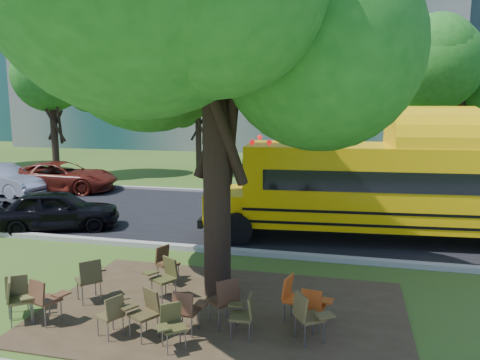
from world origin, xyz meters
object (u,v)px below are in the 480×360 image
(main_tree, at_px, (215,16))
(school_bus, at_px, (423,187))
(chair_1, at_px, (44,297))
(bg_car_red, at_px, (62,177))
(chair_2, at_px, (113,311))
(chair_5, at_px, (171,322))
(chair_6, at_px, (244,311))
(chair_11, at_px, (226,296))
(bg_car_silver, at_px, (2,180))
(chair_13, at_px, (314,304))
(chair_7, at_px, (308,313))
(chair_12, at_px, (294,295))
(chair_3, at_px, (145,309))
(chair_8, at_px, (90,276))
(chair_10, at_px, (166,261))
(chair_9, at_px, (165,274))
(chair_0, at_px, (19,290))
(black_car, at_px, (57,210))
(chair_14, at_px, (17,296))
(chair_4, at_px, (187,308))

(main_tree, bearing_deg, school_bus, 47.24)
(chair_1, distance_m, bg_car_red, 13.75)
(chair_2, relative_size, chair_5, 1.01)
(school_bus, height_order, chair_6, school_bus)
(chair_11, distance_m, bg_car_silver, 16.01)
(chair_13, bearing_deg, chair_7, -88.00)
(chair_6, bearing_deg, chair_12, -47.90)
(chair_5, xyz_separation_m, chair_12, (1.83, 1.42, 0.06))
(chair_12, bearing_deg, chair_11, -54.61)
(school_bus, relative_size, chair_3, 13.53)
(chair_1, distance_m, chair_8, 1.11)
(chair_7, relative_size, chair_10, 1.06)
(chair_9, height_order, chair_10, chair_9)
(chair_11, relative_size, bg_car_red, 0.19)
(chair_8, height_order, chair_13, chair_8)
(chair_8, relative_size, chair_10, 1.11)
(chair_6, relative_size, bg_car_red, 0.16)
(chair_1, bearing_deg, chair_0, 179.89)
(school_bus, xyz_separation_m, chair_1, (-7.38, -7.12, -1.09))
(chair_3, bearing_deg, chair_5, -173.69)
(chair_6, bearing_deg, chair_13, -67.67)
(chair_12, height_order, black_car, black_car)
(chair_3, relative_size, chair_14, 1.00)
(chair_4, xyz_separation_m, chair_9, (-0.97, 1.34, 0.03))
(chair_7, bearing_deg, chair_9, -143.93)
(chair_11, height_order, bg_car_red, bg_car_red)
(chair_5, distance_m, bg_car_silver, 16.11)
(chair_9, distance_m, bg_car_silver, 14.26)
(chair_3, bearing_deg, black_car, -14.98)
(chair_5, distance_m, bg_car_red, 15.50)
(chair_3, height_order, chair_10, chair_3)
(chair_8, distance_m, chair_10, 1.73)
(main_tree, xyz_separation_m, chair_9, (-1.00, -0.46, -5.14))
(chair_12, bearing_deg, bg_car_red, -116.52)
(chair_6, bearing_deg, school_bus, -33.50)
(chair_5, bearing_deg, bg_car_red, -87.47)
(chair_0, xyz_separation_m, chair_4, (3.37, 0.01, -0.01))
(chair_11, xyz_separation_m, bg_car_red, (-10.70, 10.83, 0.10))
(main_tree, distance_m, chair_2, 5.78)
(school_bus, distance_m, bg_car_silver, 17.30)
(chair_10, bearing_deg, chair_8, -15.21)
(chair_1, xyz_separation_m, chair_2, (1.43, -0.13, -0.06))
(main_tree, xyz_separation_m, chair_12, (1.72, -0.89, -5.15))
(chair_11, xyz_separation_m, bg_car_silver, (-12.83, 9.58, 0.09))
(chair_11, xyz_separation_m, chair_14, (-3.75, -0.79, -0.05))
(chair_1, distance_m, black_car, 6.90)
(chair_10, bearing_deg, chair_4, 53.58)
(chair_0, relative_size, chair_13, 1.06)
(school_bus, relative_size, chair_10, 13.94)
(chair_14, height_order, bg_car_silver, bg_car_silver)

